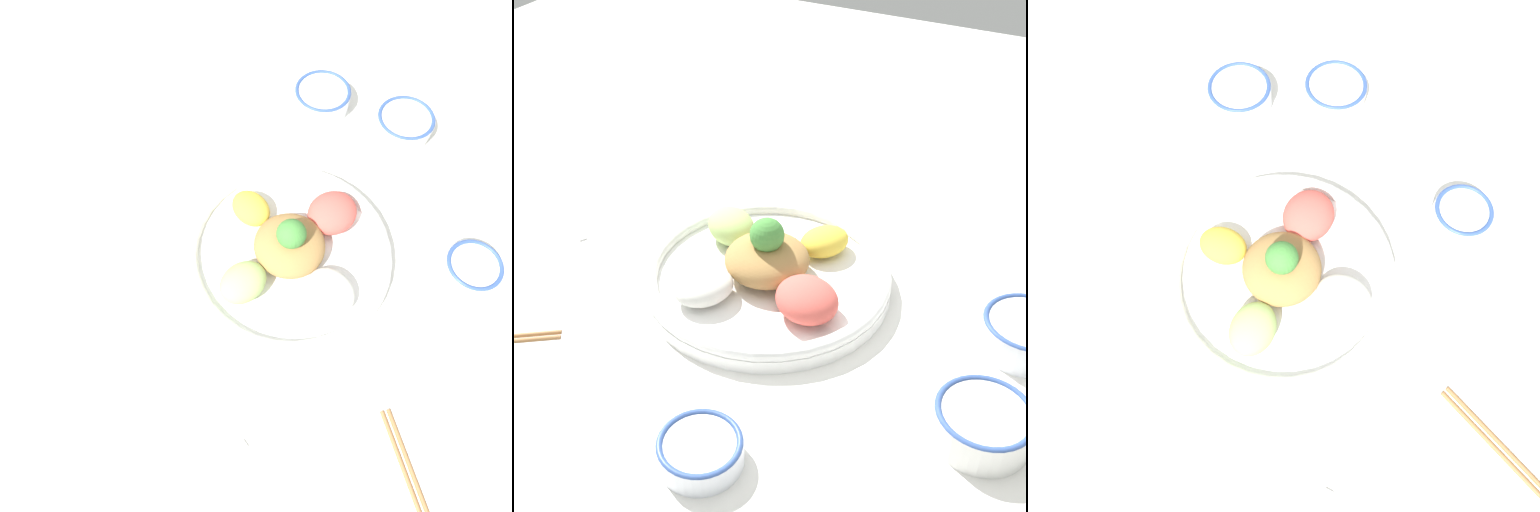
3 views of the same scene
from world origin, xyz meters
TOP-DOWN VIEW (x-y plane):
  - ground_plane at (0.00, 0.00)m, footprint 2.40×2.40m
  - salad_platter at (-0.00, 0.01)m, footprint 0.35×0.35m
  - sauce_bowl_red at (0.08, -0.28)m, footprint 0.09×0.09m
  - rice_bowl_blue at (0.35, 0.06)m, footprint 0.11×0.11m
  - sauce_bowl_dark at (0.33, -0.11)m, footprint 0.11×0.11m
  - chopsticks_pair_near at (-0.29, -0.27)m, footprint 0.21×0.16m
  - serving_spoon_main at (-0.37, 0.02)m, footprint 0.12×0.09m

SIDE VIEW (x-z plane):
  - ground_plane at x=0.00m, z-range 0.00..0.00m
  - serving_spoon_main at x=-0.37m, z-range 0.00..0.01m
  - chopsticks_pair_near at x=-0.29m, z-range 0.00..0.01m
  - sauce_bowl_red at x=0.08m, z-range 0.00..0.04m
  - sauce_bowl_dark at x=0.33m, z-range 0.00..0.05m
  - rice_bowl_blue at x=0.35m, z-range 0.00..0.05m
  - salad_platter at x=0.00m, z-range -0.03..0.08m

